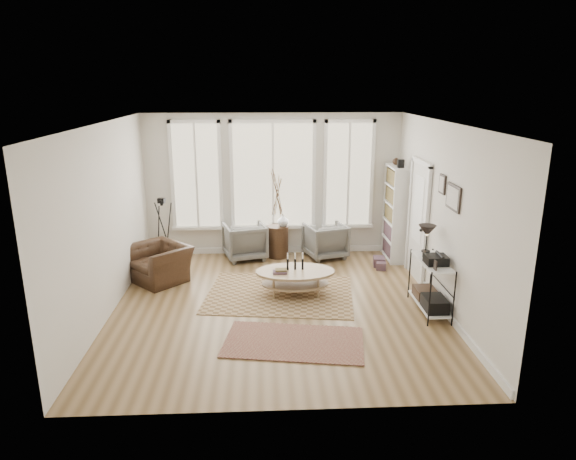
{
  "coord_description": "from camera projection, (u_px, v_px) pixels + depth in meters",
  "views": [
    {
      "loc": [
        -0.21,
        -7.62,
        3.47
      ],
      "look_at": [
        0.2,
        0.6,
        1.1
      ],
      "focal_mm": 32.0,
      "sensor_mm": 36.0,
      "label": 1
    }
  ],
  "objects": [
    {
      "name": "armchair_right",
      "position": [
        325.0,
        240.0,
        10.51
      ],
      "size": [
        0.95,
        0.97,
        0.71
      ],
      "primitive_type": "imported",
      "rotation": [
        0.0,
        0.0,
        3.44
      ],
      "color": "slate",
      "rests_on": "ground"
    },
    {
      "name": "tripod_camera",
      "position": [
        164.0,
        235.0,
        9.99
      ],
      "size": [
        0.47,
        0.47,
        1.34
      ],
      "color": "black",
      "rests_on": "ground"
    },
    {
      "name": "book_stack_near",
      "position": [
        379.0,
        262.0,
        10.06
      ],
      "size": [
        0.26,
        0.31,
        0.18
      ],
      "primitive_type": "cube",
      "rotation": [
        0.0,
        0.0,
        -0.15
      ],
      "color": "brown",
      "rests_on": "ground"
    },
    {
      "name": "vase",
      "position": [
        283.0,
        220.0,
        10.41
      ],
      "size": [
        0.28,
        0.28,
        0.24
      ],
      "primitive_type": "imported",
      "rotation": [
        0.0,
        0.0,
        -0.24
      ],
      "color": "silver",
      "rests_on": "side_table"
    },
    {
      "name": "low_shelf",
      "position": [
        431.0,
        280.0,
        7.97
      ],
      "size": [
        0.38,
        1.08,
        1.3
      ],
      "color": "white",
      "rests_on": "ground"
    },
    {
      "name": "accent_chair",
      "position": [
        159.0,
        263.0,
        9.27
      ],
      "size": [
        1.34,
        1.34,
        0.66
      ],
      "primitive_type": "imported",
      "rotation": [
        0.0,
        0.0,
        -0.78
      ],
      "color": "#382417",
      "rests_on": "ground"
    },
    {
      "name": "bookcase",
      "position": [
        395.0,
        213.0,
        10.27
      ],
      "size": [
        0.31,
        0.85,
        2.06
      ],
      "color": "white",
      "rests_on": "ground"
    },
    {
      "name": "armchair_left",
      "position": [
        245.0,
        241.0,
        10.43
      ],
      "size": [
        0.97,
        0.99,
        0.74
      ],
      "primitive_type": "imported",
      "rotation": [
        0.0,
        0.0,
        3.41
      ],
      "color": "slate",
      "rests_on": "ground"
    },
    {
      "name": "room",
      "position": [
        278.0,
        220.0,
        7.91
      ],
      "size": [
        5.5,
        5.54,
        2.9
      ],
      "color": "olive",
      "rests_on": "ground"
    },
    {
      "name": "coffee_table",
      "position": [
        295.0,
        276.0,
        8.66
      ],
      "size": [
        1.33,
        0.84,
        0.61
      ],
      "color": "tan",
      "rests_on": "ground"
    },
    {
      "name": "book_stack_far",
      "position": [
        381.0,
        266.0,
        9.89
      ],
      "size": [
        0.22,
        0.26,
        0.15
      ],
      "primitive_type": "cube",
      "rotation": [
        0.0,
        0.0,
        -0.22
      ],
      "color": "brown",
      "rests_on": "ground"
    },
    {
      "name": "door",
      "position": [
        418.0,
        218.0,
        9.2
      ],
      "size": [
        0.09,
        1.06,
        2.22
      ],
      "color": "silver",
      "rests_on": "ground"
    },
    {
      "name": "bay_window",
      "position": [
        273.0,
        178.0,
        10.44
      ],
      "size": [
        4.14,
        0.12,
        2.24
      ],
      "color": "tan",
      "rests_on": "ground"
    },
    {
      "name": "rug_main",
      "position": [
        280.0,
        294.0,
        8.73
      ],
      "size": [
        2.65,
        2.13,
        0.01
      ],
      "primitive_type": "cube",
      "rotation": [
        0.0,
        0.0,
        -0.13
      ],
      "color": "brown",
      "rests_on": "ground"
    },
    {
      "name": "wall_art",
      "position": [
        450.0,
        194.0,
        7.63
      ],
      "size": [
        0.04,
        0.88,
        0.44
      ],
      "color": "black",
      "rests_on": "ground"
    },
    {
      "name": "side_table",
      "position": [
        278.0,
        215.0,
        10.39
      ],
      "size": [
        0.44,
        0.44,
        1.84
      ],
      "color": "#382417",
      "rests_on": "ground"
    },
    {
      "name": "rug_runner",
      "position": [
        294.0,
        342.0,
        7.11
      ],
      "size": [
        2.06,
        1.35,
        0.01
      ],
      "primitive_type": "cube",
      "rotation": [
        0.0,
        0.0,
        -0.16
      ],
      "color": "maroon",
      "rests_on": "ground"
    }
  ]
}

